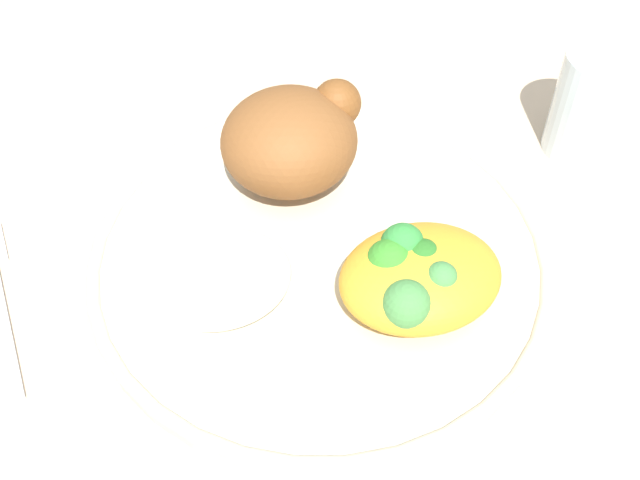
# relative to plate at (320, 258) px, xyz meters

# --- Properties ---
(ground_plane) EXTENTS (2.00, 2.00, 0.00)m
(ground_plane) POSITION_rel_plate_xyz_m (0.00, 0.00, -0.01)
(ground_plane) COLOR #CCAE8E
(plate) EXTENTS (0.30, 0.30, 0.02)m
(plate) POSITION_rel_plate_xyz_m (0.00, 0.00, 0.00)
(plate) COLOR beige
(plate) RESTS_ON ground_plane
(roasted_chicken) EXTENTS (0.10, 0.09, 0.07)m
(roasted_chicken) POSITION_rel_plate_xyz_m (0.00, 0.07, 0.04)
(roasted_chicken) COLOR brown
(roasted_chicken) RESTS_ON plate
(rice_pile) EXTENTS (0.09, 0.07, 0.04)m
(rice_pile) POSITION_rel_plate_xyz_m (-0.07, -0.02, 0.03)
(rice_pile) COLOR white
(rice_pile) RESTS_ON plate
(mac_cheese_with_broccoli) EXTENTS (0.10, 0.08, 0.04)m
(mac_cheese_with_broccoli) POSITION_rel_plate_xyz_m (0.04, -0.05, 0.03)
(mac_cheese_with_broccoli) COLOR gold
(mac_cheese_with_broccoli) RESTS_ON plate
(water_glass) EXTENTS (0.06, 0.06, 0.08)m
(water_glass) POSITION_rel_plate_xyz_m (0.22, 0.05, 0.03)
(water_glass) COLOR silver
(water_glass) RESTS_ON ground_plane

